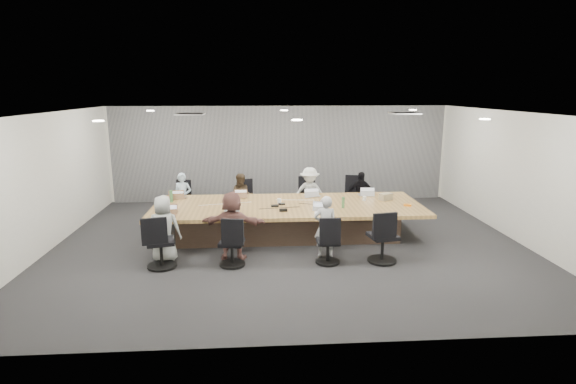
{
  "coord_description": "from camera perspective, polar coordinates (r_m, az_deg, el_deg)",
  "views": [
    {
      "loc": [
        -0.65,
        -9.25,
        3.26
      ],
      "look_at": [
        0.0,
        0.4,
        1.05
      ],
      "focal_mm": 28.0,
      "sensor_mm": 36.0,
      "label": 1
    }
  ],
  "objects": [
    {
      "name": "wall_right",
      "position": [
        11.0,
        27.15,
        1.71
      ],
      "size": [
        0.0,
        8.0,
        2.8
      ],
      "primitive_type": "cube",
      "rotation": [
        1.57,
        0.0,
        -1.57
      ],
      "color": "beige",
      "rests_on": "ground"
    },
    {
      "name": "mic_left",
      "position": [
        9.92,
        -1.69,
        -1.76
      ],
      "size": [
        0.17,
        0.12,
        0.03
      ],
      "primitive_type": "cube",
      "rotation": [
        0.0,
        0.0,
        0.06
      ],
      "color": "black",
      "rests_on": "conference_table"
    },
    {
      "name": "floor",
      "position": [
        9.83,
        0.16,
        -6.5
      ],
      "size": [
        10.0,
        8.0,
        0.0
      ],
      "primitive_type": "cube",
      "color": "#29292B",
      "rests_on": "ground"
    },
    {
      "name": "person_2",
      "position": [
        11.47,
        2.76,
        -0.19
      ],
      "size": [
        0.91,
        0.57,
        1.34
      ],
      "primitive_type": "imported",
      "rotation": [
        0.0,
        0.0,
        6.19
      ],
      "color": "#B7BBB7",
      "rests_on": "ground"
    },
    {
      "name": "person_1",
      "position": [
        11.42,
        -5.85,
        -0.65
      ],
      "size": [
        0.6,
        0.47,
        1.21
      ],
      "primitive_type": "imported",
      "rotation": [
        0.0,
        0.0,
        6.26
      ],
      "color": "#35291C",
      "rests_on": "ground"
    },
    {
      "name": "chair_3",
      "position": [
        12.08,
        8.74,
        -0.86
      ],
      "size": [
        0.69,
        0.69,
        0.85
      ],
      "primitive_type": null,
      "rotation": [
        0.0,
        0.0,
        2.9
      ],
      "color": "black",
      "rests_on": "ground"
    },
    {
      "name": "mic_right",
      "position": [
        10.08,
        -0.81,
        -1.53
      ],
      "size": [
        0.15,
        0.11,
        0.03
      ],
      "primitive_type": "cube",
      "rotation": [
        0.0,
        0.0,
        0.08
      ],
      "color": "black",
      "rests_on": "conference_table"
    },
    {
      "name": "person_3",
      "position": [
        11.71,
        9.14,
        -0.38
      ],
      "size": [
        0.73,
        0.32,
        1.22
      ],
      "primitive_type": "imported",
      "rotation": [
        0.0,
        0.0,
        6.25
      ],
      "color": "black",
      "rests_on": "ground"
    },
    {
      "name": "bottle_clear",
      "position": [
        10.31,
        -6.96,
        -0.78
      ],
      "size": [
        0.08,
        0.08,
        0.21
      ],
      "primitive_type": "cylinder",
      "rotation": [
        0.0,
        0.0,
        -0.29
      ],
      "color": "silver",
      "rests_on": "conference_table"
    },
    {
      "name": "chair_1",
      "position": [
        11.82,
        -5.77,
        -1.39
      ],
      "size": [
        0.62,
        0.62,
        0.72
      ],
      "primitive_type": null,
      "rotation": [
        0.0,
        0.0,
        3.47
      ],
      "color": "black",
      "rests_on": "ground"
    },
    {
      "name": "conference_table",
      "position": [
        10.18,
        -0.04,
        -3.44
      ],
      "size": [
        6.0,
        2.2,
        0.74
      ],
      "color": "#4A362B",
      "rests_on": "ground"
    },
    {
      "name": "person_5",
      "position": [
        8.8,
        -7.08,
        -4.25
      ],
      "size": [
        1.32,
        0.59,
        1.37
      ],
      "primitive_type": "imported",
      "rotation": [
        0.0,
        0.0,
        2.99
      ],
      "color": "brown",
      "rests_on": "ground"
    },
    {
      "name": "laptop_6",
      "position": [
        9.38,
        4.29,
        -2.68
      ],
      "size": [
        0.32,
        0.24,
        0.02
      ],
      "primitive_type": "cube",
      "rotation": [
        0.0,
        0.0,
        -0.16
      ],
      "color": "#B2B2B7",
      "rests_on": "conference_table"
    },
    {
      "name": "bottle_green_right",
      "position": [
        9.86,
        7.02,
        -1.32
      ],
      "size": [
        0.08,
        0.08,
        0.24
      ],
      "primitive_type": "cylinder",
      "rotation": [
        0.0,
        0.0,
        0.15
      ],
      "color": "#407340",
      "rests_on": "conference_table"
    },
    {
      "name": "person_6",
      "position": [
        8.9,
        4.77,
        -4.4
      ],
      "size": [
        0.48,
        0.33,
        1.25
      ],
      "primitive_type": "imported",
      "rotation": [
        0.0,
        0.0,
        3.07
      ],
      "color": "#AEAEB0",
      "rests_on": "ground"
    },
    {
      "name": "laptop_3",
      "position": [
        11.15,
        9.79,
        -0.33
      ],
      "size": [
        0.36,
        0.25,
        0.02
      ],
      "primitive_type": "cube",
      "rotation": [
        0.0,
        0.0,
        3.1
      ],
      "color": "#B2B2B7",
      "rests_on": "conference_table"
    },
    {
      "name": "laptop_2",
      "position": [
        10.92,
        3.1,
        -0.44
      ],
      "size": [
        0.4,
        0.31,
        0.02
      ],
      "primitive_type": "cube",
      "rotation": [
        0.0,
        0.0,
        3.34
      ],
      "color": "#B2B2B7",
      "rests_on": "conference_table"
    },
    {
      "name": "cup_white_far",
      "position": [
        10.17,
        -1.11,
        -1.15
      ],
      "size": [
        0.11,
        0.11,
        0.11
      ],
      "primitive_type": "cylinder",
      "rotation": [
        0.0,
        0.0,
        0.27
      ],
      "color": "white",
      "rests_on": "conference_table"
    },
    {
      "name": "laptop_0",
      "position": [
        11.01,
        -13.7,
        -0.69
      ],
      "size": [
        0.38,
        0.29,
        0.02
      ],
      "primitive_type": "cube",
      "rotation": [
        0.0,
        0.0,
        3.27
      ],
      "color": "#8C6647",
      "rests_on": "conference_table"
    },
    {
      "name": "curtain",
      "position": [
        13.31,
        -1.03,
        4.83
      ],
      "size": [
        9.8,
        0.04,
        2.8
      ],
      "primitive_type": "cube",
      "color": "gray",
      "rests_on": "ground"
    },
    {
      "name": "wall_front",
      "position": [
        5.61,
        3.06,
        -6.5
      ],
      "size": [
        10.0,
        0.0,
        2.8
      ],
      "primitive_type": "cube",
      "rotation": [
        -1.57,
        0.0,
        0.0
      ],
      "color": "beige",
      "rests_on": "ground"
    },
    {
      "name": "chair_5",
      "position": [
        8.56,
        -7.15,
        -6.88
      ],
      "size": [
        0.59,
        0.59,
        0.76
      ],
      "primitive_type": null,
      "rotation": [
        0.0,
        0.0,
        -0.15
      ],
      "color": "black",
      "rests_on": "ground"
    },
    {
      "name": "chair_6",
      "position": [
        8.65,
        5.09,
        -6.72
      ],
      "size": [
        0.49,
        0.49,
        0.73
      ],
      "primitive_type": null,
      "rotation": [
        0.0,
        0.0,
        0.0
      ],
      "color": "black",
      "rests_on": "ground"
    },
    {
      "name": "bottle_green_left",
      "position": [
        10.61,
        -14.61,
        -0.52
      ],
      "size": [
        0.1,
        0.1,
        0.27
      ],
      "primitive_type": "cylinder",
      "rotation": [
        0.0,
        0.0,
        -0.41
      ],
      "color": "#407340",
      "rests_on": "conference_table"
    },
    {
      "name": "laptop_1",
      "position": [
        10.85,
        -5.96,
        -0.58
      ],
      "size": [
        0.3,
        0.21,
        0.02
      ],
      "primitive_type": "cube",
      "rotation": [
        0.0,
        0.0,
        3.15
      ],
      "color": "#8C6647",
      "rests_on": "conference_table"
    },
    {
      "name": "laptop_4",
      "position": [
        9.47,
        -14.88,
        -2.94
      ],
      "size": [
        0.3,
        0.22,
        0.02
      ],
      "primitive_type": "cube",
      "rotation": [
        0.0,
        0.0,
        0.06
      ],
      "color": "#8C6647",
      "rests_on": "conference_table"
    },
    {
      "name": "person_0",
      "position": [
        11.56,
        -13.21,
        -0.67
      ],
      "size": [
        0.49,
        0.37,
        1.24
      ],
      "primitive_type": "imported",
      "rotation": [
        0.0,
        0.0,
        6.12
      ],
      "color": "#A7C1D3",
      "rests_on": "ground"
    },
    {
      "name": "stapler",
      "position": [
        9.5,
        -0.6,
        -2.31
      ],
      "size": [
        0.17,
        0.06,
        0.06
      ],
      "primitive_type": "cube",
      "rotation": [
        0.0,
        0.0,
        0.07
      ],
      "color": "black",
      "rests_on": "conference_table"
    },
    {
      "name": "snack_packet",
      "position": [
        10.32,
        14.93,
        -1.61
      ],
      "size": [
        0.19,
        0.15,
        0.04
      ],
      "primitive_type": "cube",
      "rotation": [
        0.0,
        0.0,
        -0.29
      ],
      "color": "orange",
      "rests_on": "conference_table"
    },
    {
      "name": "chair_2",
      "position": [
        11.87,
        2.55,
        -1.03
      ],
      "size": [
        0.59,
        0.59,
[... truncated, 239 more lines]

